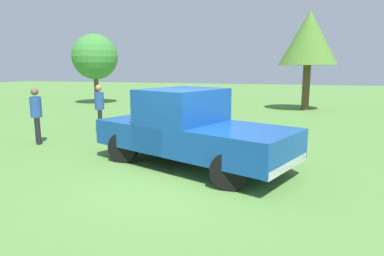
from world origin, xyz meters
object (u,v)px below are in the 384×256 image
person_visitor (99,106)px  tree_back_right (95,57)px  pickup_truck (188,127)px  tree_far_center (309,39)px  person_bystander (36,113)px

person_visitor → tree_back_right: tree_back_right is taller
pickup_truck → tree_far_center: size_ratio=0.98×
person_bystander → person_visitor: bearing=-156.6°
pickup_truck → tree_far_center: tree_far_center is taller
tree_far_center → person_visitor: bearing=-130.2°
pickup_truck → person_visitor: bearing=166.2°
pickup_truck → person_visitor: 5.14m
pickup_truck → tree_far_center: (3.08, 11.60, 2.82)m
person_bystander → person_visitor: size_ratio=1.00×
person_bystander → tree_far_center: bearing=-172.9°
tree_far_center → tree_back_right: bearing=-178.9°
person_visitor → tree_far_center: bearing=-158.8°
pickup_truck → tree_back_right: (-9.44, 11.35, 1.98)m
person_bystander → person_visitor: person_bystander is taller
person_bystander → tree_back_right: tree_back_right is taller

